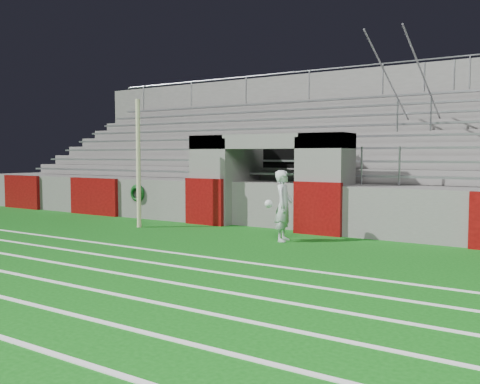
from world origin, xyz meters
The scene contains 5 objects.
ground centered at (0.00, 0.00, 0.00)m, with size 90.00×90.00×0.00m, color #0D510F.
field_post centered at (-3.01, 1.50, 1.79)m, with size 0.12×0.12×3.57m, color beige.
stadium_structure centered at (0.00, 7.97, 1.49)m, with size 26.00×8.48×5.42m.
goalkeeper_with_ball centered at (1.55, 1.61, 0.84)m, with size 0.65×0.69×1.67m.
hose_coil centered at (-4.48, 2.93, 0.82)m, with size 0.57×0.15×0.57m.
Camera 1 is at (7.58, -9.39, 2.04)m, focal length 40.00 mm.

